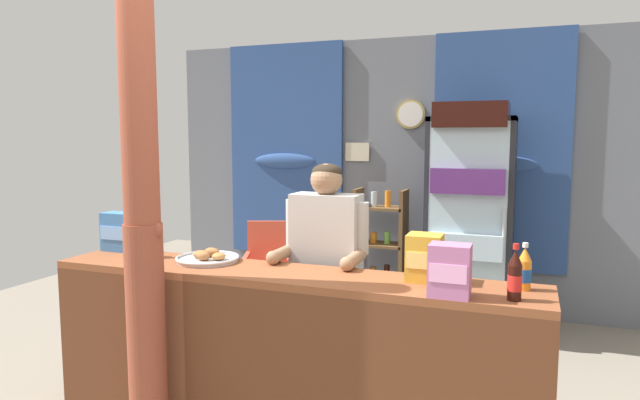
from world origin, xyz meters
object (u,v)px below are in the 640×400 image
object	(u,v)px
bottle_shelf_rack	(380,248)
soda_bottle_iced_tea	(140,236)
plastic_lawn_chair	(269,262)
timber_post	(143,233)
soda_bottle_orange_soda	(524,270)
shopkeeper	(326,256)
pastry_tray	(208,258)
drink_fridge	(471,208)
stall_counter	(277,345)
snack_box_choco_powder	(425,258)
snack_box_biscuit	(119,232)
soda_bottle_cola	(515,276)
snack_box_wafer	(450,270)

from	to	relation	value
bottle_shelf_rack	soda_bottle_iced_tea	distance (m)	2.52
plastic_lawn_chair	timber_post	bearing A→B (deg)	-80.45
soda_bottle_iced_tea	soda_bottle_orange_soda	size ratio (longest dim) A/B	1.30
timber_post	shopkeeper	bearing A→B (deg)	46.39
plastic_lawn_chair	pastry_tray	world-z (taller)	pastry_tray
plastic_lawn_chair	shopkeeper	size ratio (longest dim) A/B	0.58
drink_fridge	plastic_lawn_chair	size ratio (longest dim) A/B	2.23
stall_counter	timber_post	size ratio (longest dim) A/B	1.12
soda_bottle_iced_tea	soda_bottle_orange_soda	bearing A→B (deg)	0.91
snack_box_choco_powder	pastry_tray	distance (m)	1.26
plastic_lawn_chair	pastry_tray	distance (m)	1.92
snack_box_choco_powder	pastry_tray	size ratio (longest dim) A/B	0.64
bottle_shelf_rack	snack_box_biscuit	size ratio (longest dim) A/B	4.75
stall_counter	bottle_shelf_rack	distance (m)	2.47
bottle_shelf_rack	soda_bottle_orange_soda	distance (m)	2.65
timber_post	drink_fridge	distance (m)	2.84
soda_bottle_iced_tea	plastic_lawn_chair	bearing A→B (deg)	91.03
plastic_lawn_chair	shopkeeper	distance (m)	1.89
shopkeeper	soda_bottle_cola	bearing A→B (deg)	-25.72
stall_counter	plastic_lawn_chair	distance (m)	2.22
stall_counter	bottle_shelf_rack	bearing A→B (deg)	91.85
snack_box_biscuit	pastry_tray	size ratio (longest dim) A/B	0.66
timber_post	snack_box_biscuit	bearing A→B (deg)	139.32
shopkeeper	snack_box_wafer	bearing A→B (deg)	-35.06
bottle_shelf_rack	soda_bottle_orange_soda	bearing A→B (deg)	-60.66
snack_box_wafer	drink_fridge	bearing A→B (deg)	93.36
shopkeeper	bottle_shelf_rack	bearing A→B (deg)	94.96
soda_bottle_cola	snack_box_wafer	distance (m)	0.28
snack_box_choco_powder	drink_fridge	bearing A→B (deg)	89.40
snack_box_wafer	plastic_lawn_chair	bearing A→B (deg)	132.95
bottle_shelf_rack	soda_bottle_iced_tea	xyz separation A→B (m)	(-0.89, -2.32, 0.44)
snack_box_biscuit	snack_box_choco_powder	size ratio (longest dim) A/B	1.03
plastic_lawn_chair	pastry_tray	bearing A→B (deg)	-74.92
snack_box_biscuit	stall_counter	bearing A→B (deg)	-11.66
drink_fridge	soda_bottle_iced_tea	bearing A→B (deg)	-129.75
snack_box_wafer	bottle_shelf_rack	bearing A→B (deg)	111.03
soda_bottle_cola	snack_box_biscuit	size ratio (longest dim) A/B	1.04
plastic_lawn_chair	pastry_tray	size ratio (longest dim) A/B	2.33
soda_bottle_iced_tea	pastry_tray	world-z (taller)	soda_bottle_iced_tea
drink_fridge	soda_bottle_cola	world-z (taller)	drink_fridge
bottle_shelf_rack	soda_bottle_cola	distance (m)	2.81
stall_counter	snack_box_wafer	xyz separation A→B (m)	(0.89, -0.06, 0.49)
pastry_tray	soda_bottle_iced_tea	bearing A→B (deg)	-175.85
stall_counter	soda_bottle_orange_soda	distance (m)	1.30
drink_fridge	soda_bottle_iced_tea	size ratio (longest dim) A/B	6.50
drink_fridge	soda_bottle_orange_soda	world-z (taller)	drink_fridge
bottle_shelf_rack	pastry_tray	world-z (taller)	bottle_shelf_rack
shopkeeper	snack_box_wafer	world-z (taller)	shopkeeper
drink_fridge	shopkeeper	size ratio (longest dim) A/B	1.29
bottle_shelf_rack	stall_counter	bearing A→B (deg)	-88.15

